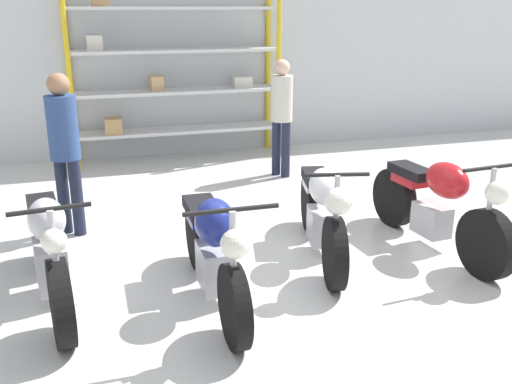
# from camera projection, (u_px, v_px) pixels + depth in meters

# --- Properties ---
(ground_plane) EXTENTS (30.00, 30.00, 0.00)m
(ground_plane) POSITION_uv_depth(u_px,v_px,m) (268.00, 276.00, 5.34)
(ground_plane) COLOR silver
(back_wall) EXTENTS (30.00, 0.08, 3.60)m
(back_wall) POSITION_uv_depth(u_px,v_px,m) (174.00, 45.00, 9.32)
(back_wall) COLOR silver
(back_wall) RESTS_ON ground_plane
(shelving_rack) EXTENTS (3.34, 0.63, 2.80)m
(shelving_rack) POSITION_uv_depth(u_px,v_px,m) (172.00, 72.00, 9.07)
(shelving_rack) COLOR gold
(shelving_rack) RESTS_ON ground_plane
(motorcycle_silver) EXTENTS (0.57, 2.15, 1.07)m
(motorcycle_silver) POSITION_uv_depth(u_px,v_px,m) (50.00, 251.00, 4.77)
(motorcycle_silver) COLOR black
(motorcycle_silver) RESTS_ON ground_plane
(motorcycle_blue) EXTENTS (0.69, 2.07, 1.07)m
(motorcycle_blue) POSITION_uv_depth(u_px,v_px,m) (213.00, 247.00, 4.72)
(motorcycle_blue) COLOR black
(motorcycle_blue) RESTS_ON ground_plane
(motorcycle_white) EXTENTS (0.73, 2.04, 1.06)m
(motorcycle_white) POSITION_uv_depth(u_px,v_px,m) (322.00, 210.00, 5.60)
(motorcycle_white) COLOR black
(motorcycle_white) RESTS_ON ground_plane
(motorcycle_red) EXTENTS (0.62, 2.12, 1.07)m
(motorcycle_red) POSITION_uv_depth(u_px,v_px,m) (437.00, 204.00, 5.79)
(motorcycle_red) COLOR black
(motorcycle_red) RESTS_ON ground_plane
(person_browsing) EXTENTS (0.44, 0.44, 1.70)m
(person_browsing) POSITION_uv_depth(u_px,v_px,m) (282.00, 109.00, 8.21)
(person_browsing) COLOR #1E2338
(person_browsing) RESTS_ON ground_plane
(person_near_rack) EXTENTS (0.45, 0.45, 1.76)m
(person_near_rack) POSITION_uv_depth(u_px,v_px,m) (64.00, 142.00, 6.02)
(person_near_rack) COLOR #1E2338
(person_near_rack) RESTS_ON ground_plane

